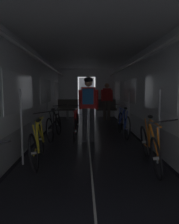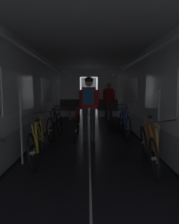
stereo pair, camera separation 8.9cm
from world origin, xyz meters
name	(u,v)px [view 2 (the right image)]	position (x,y,z in m)	size (l,w,h in m)	color
train_car_shell	(89,78)	(0.00, 3.60, 1.70)	(3.14, 12.34, 2.57)	black
bench_seat_far_left	(70,107)	(-0.90, 8.07, 0.57)	(0.98, 0.51, 0.95)	gray
bench_seat_far_right	(108,107)	(0.90, 8.07, 0.57)	(0.98, 0.51, 0.95)	gray
bicycle_orange	(149,147)	(1.06, 1.92, 0.38)	(0.44, 1.69, 0.96)	black
bicycle_black	(55,125)	(-0.97, 4.17, 0.38)	(0.45, 1.69, 0.95)	black
bicycle_yellow	(37,143)	(-1.01, 2.22, 0.38)	(0.44, 1.69, 0.96)	black
bicycle_blue	(124,124)	(1.04, 4.42, 0.38)	(0.44, 1.69, 0.94)	black
person_cyclist_aisle	(89,102)	(-0.01, 3.82, 1.07)	(0.54, 0.41, 1.73)	#2D2D33
bicycle_red_in_aisle	(77,126)	(-0.35, 4.09, 0.38)	(0.44, 1.69, 0.94)	black
person_standing_near_bench	(109,99)	(0.90, 7.70, 0.98)	(0.53, 0.23, 1.69)	brown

